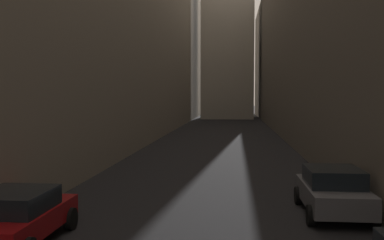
{
  "coord_description": "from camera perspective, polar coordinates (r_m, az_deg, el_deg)",
  "views": [
    {
      "loc": [
        1.21,
        8.41,
        3.87
      ],
      "look_at": [
        0.0,
        21.07,
        3.17
      ],
      "focal_mm": 41.68,
      "sensor_mm": 36.0,
      "label": 1
    }
  ],
  "objects": [
    {
      "name": "building_block_right",
      "position": [
        43.36,
        20.08,
        10.91
      ],
      "size": [
        12.85,
        108.0,
        19.73
      ],
      "primitive_type": "cube",
      "color": "#60594F",
      "rests_on": "ground"
    },
    {
      "name": "parked_car_right_far",
      "position": [
        15.28,
        17.6,
        -8.6
      ],
      "size": [
        2.05,
        3.91,
        1.53
      ],
      "rotation": [
        0.0,
        0.0,
        1.57
      ],
      "color": "#4C4C51",
      "rests_on": "ground"
    },
    {
      "name": "ground_plane",
      "position": [
        39.79,
        3.69,
        -2.44
      ],
      "size": [
        264.0,
        264.0,
        0.0
      ],
      "primitive_type": "plane",
      "color": "black"
    },
    {
      "name": "building_block_left",
      "position": [
        44.12,
        -11.85,
        12.45
      ],
      "size": [
        12.3,
        108.0,
        22.11
      ],
      "primitive_type": "cube",
      "color": "gray",
      "rests_on": "ground"
    },
    {
      "name": "parked_car_left_third",
      "position": [
        12.63,
        -21.56,
        -11.37
      ],
      "size": [
        2.07,
        3.94,
        1.42
      ],
      "rotation": [
        0.0,
        0.0,
        1.57
      ],
      "color": "maroon",
      "rests_on": "ground"
    }
  ]
}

